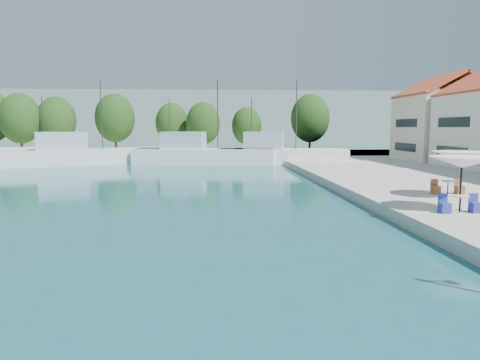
{
  "coord_description": "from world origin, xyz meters",
  "views": [
    {
      "loc": [
        -2.27,
        3.63,
        4.34
      ],
      "look_at": [
        -0.8,
        26.0,
        1.57
      ],
      "focal_mm": 32.0,
      "sensor_mm": 36.0,
      "label": 1
    }
  ],
  "objects": [
    {
      "name": "quay_far",
      "position": [
        -8.0,
        67.0,
        0.3
      ],
      "size": [
        90.0,
        16.0,
        0.6
      ],
      "primitive_type": "cube",
      "color": "#A09A91",
      "rests_on": "ground"
    },
    {
      "name": "hill_west",
      "position": [
        -30.0,
        160.0,
        8.0
      ],
      "size": [
        180.0,
        40.0,
        16.0
      ],
      "primitive_type": "cube",
      "color": "gray",
      "rests_on": "ground"
    },
    {
      "name": "hill_east",
      "position": [
        40.0,
        180.0,
        6.0
      ],
      "size": [
        140.0,
        40.0,
        12.0
      ],
      "primitive_type": "cube",
      "color": "gray",
      "rests_on": "ground"
    },
    {
      "name": "building_06",
      "position": [
        24.0,
        51.0,
        5.5
      ],
      "size": [
        9.0,
        8.8,
        10.2
      ],
      "color": "beige",
      "rests_on": "quay_right"
    },
    {
      "name": "trawler_02",
      "position": [
        -17.38,
        54.72,
        1.07
      ],
      "size": [
        18.55,
        10.97,
        10.2
      ],
      "rotation": [
        0.0,
        0.0,
        0.37
      ],
      "color": "silver",
      "rests_on": "ground"
    },
    {
      "name": "trawler_03",
      "position": [
        -3.61,
        54.56,
        1.07
      ],
      "size": [
        16.97,
        6.91,
        10.2
      ],
      "rotation": [
        0.0,
        0.0,
        -0.16
      ],
      "color": "silver",
      "rests_on": "ground"
    },
    {
      "name": "trawler_04",
      "position": [
        5.71,
        53.71,
        1.07
      ],
      "size": [
        15.56,
        7.18,
        10.2
      ],
      "rotation": [
        0.0,
        0.0,
        -0.22
      ],
      "color": "white",
      "rests_on": "ground"
    },
    {
      "name": "tree_02",
      "position": [
        -30.06,
        68.26,
        5.6
      ],
      "size": [
        5.85,
        5.85,
        8.66
      ],
      "color": "#3F2B19",
      "rests_on": "quay_far"
    },
    {
      "name": "tree_03",
      "position": [
        -25.52,
        70.0,
        5.4
      ],
      "size": [
        5.62,
        5.62,
        8.32
      ],
      "color": "#3F2B19",
      "rests_on": "quay_far"
    },
    {
      "name": "tree_04",
      "position": [
        -17.21,
        71.48,
        5.74
      ],
      "size": [
        6.01,
        6.01,
        8.9
      ],
      "color": "#3F2B19",
      "rests_on": "quay_far"
    },
    {
      "name": "tree_05",
      "position": [
        -8.49,
        71.31,
        4.92
      ],
      "size": [
        5.06,
        5.06,
        7.48
      ],
      "color": "#3F2B19",
      "rests_on": "quay_far"
    },
    {
      "name": "tree_06",
      "position": [
        -3.54,
        68.2,
        4.92
      ],
      "size": [
        5.06,
        5.06,
        7.5
      ],
      "color": "#3F2B19",
      "rests_on": "quay_far"
    },
    {
      "name": "tree_07",
      "position": [
        3.15,
        70.29,
        4.55
      ],
      "size": [
        4.63,
        4.63,
        6.85
      ],
      "color": "#3F2B19",
      "rests_on": "quay_far"
    },
    {
      "name": "tree_08",
      "position": [
        13.01,
        69.84,
        5.72
      ],
      "size": [
        5.99,
        5.99,
        8.87
      ],
      "color": "#3F2B19",
      "rests_on": "quay_far"
    },
    {
      "name": "umbrella_white",
      "position": [
        8.84,
        21.89,
        2.79
      ],
      "size": [
        2.93,
        2.93,
        2.45
      ],
      "color": "black",
      "rests_on": "quay_right"
    },
    {
      "name": "umbrella_cream",
      "position": [
        10.99,
        25.47,
        2.81
      ],
      "size": [
        3.17,
        3.17,
        2.46
      ],
      "color": "black",
      "rests_on": "quay_right"
    },
    {
      "name": "cafe_table_02",
      "position": [
        8.58,
        21.41,
        0.89
      ],
      "size": [
        1.82,
        0.7,
        0.76
      ],
      "color": "black",
      "rests_on": "quay_right"
    },
    {
      "name": "cafe_table_03",
      "position": [
        10.96,
        26.6,
        0.89
      ],
      "size": [
        1.82,
        0.7,
        0.76
      ],
      "color": "black",
      "rests_on": "quay_right"
    }
  ]
}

